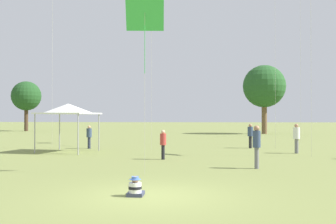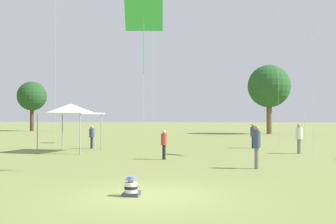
% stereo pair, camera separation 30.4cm
% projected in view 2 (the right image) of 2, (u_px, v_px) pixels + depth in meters
% --- Properties ---
extents(ground_plane, '(300.00, 300.00, 0.00)m').
position_uv_depth(ground_plane, '(147.00, 196.00, 10.89)').
color(ground_plane, olive).
extents(seated_toddler, '(0.44, 0.56, 0.56)m').
position_uv_depth(seated_toddler, '(131.00, 188.00, 10.91)').
color(seated_toddler, '#383D56').
rests_on(seated_toddler, ground).
extents(person_standing_0, '(0.55, 0.55, 1.78)m').
position_uv_depth(person_standing_0, '(299.00, 136.00, 23.48)').
color(person_standing_0, slate).
rests_on(person_standing_0, ground).
extents(person_standing_2, '(0.46, 0.46, 1.84)m').
position_uv_depth(person_standing_2, '(257.00, 143.00, 16.60)').
color(person_standing_2, slate).
rests_on(person_standing_2, ground).
extents(person_standing_3, '(0.51, 0.51, 1.60)m').
position_uv_depth(person_standing_3, '(92.00, 135.00, 27.28)').
color(person_standing_3, '#282D42').
rests_on(person_standing_3, ground).
extents(person_standing_4, '(0.45, 0.45, 1.71)m').
position_uv_depth(person_standing_4, '(253.00, 134.00, 27.47)').
color(person_standing_4, black).
rests_on(person_standing_4, ground).
extents(person_standing_5, '(0.34, 0.34, 1.52)m').
position_uv_depth(person_standing_5, '(164.00, 142.00, 20.26)').
color(person_standing_5, black).
rests_on(person_standing_5, ground).
extents(canopy_tent, '(3.65, 3.65, 3.03)m').
position_uv_depth(canopy_tent, '(71.00, 109.00, 24.64)').
color(canopy_tent, white).
rests_on(canopy_tent, ground).
extents(kite_6, '(1.53, 0.88, 6.88)m').
position_uv_depth(kite_6, '(144.00, 14.00, 15.11)').
color(kite_6, green).
rests_on(kite_6, ground).
extents(distant_tree_0, '(4.53, 4.53, 7.72)m').
position_uv_depth(distant_tree_0, '(32.00, 96.00, 61.19)').
color(distant_tree_0, '#473323').
rests_on(distant_tree_0, ground).
extents(distant_tree_1, '(5.50, 5.50, 8.93)m').
position_uv_depth(distant_tree_1, '(269.00, 86.00, 50.71)').
color(distant_tree_1, brown).
rests_on(distant_tree_1, ground).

